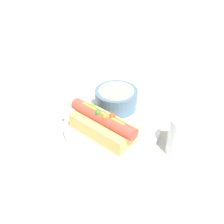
% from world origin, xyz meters
% --- Properties ---
extents(ground_plane, '(4.00, 4.00, 0.00)m').
position_xyz_m(ground_plane, '(0.00, 0.00, 0.00)').
color(ground_plane, '#BCB7AD').
extents(dinner_plate, '(0.24, 0.24, 0.02)m').
position_xyz_m(dinner_plate, '(0.00, 0.00, 0.01)').
color(dinner_plate, white).
rests_on(dinner_plate, ground_plane).
extents(hot_dog, '(0.18, 0.10, 0.07)m').
position_xyz_m(hot_dog, '(0.02, -0.04, 0.04)').
color(hot_dog, '#DBAD60').
rests_on(hot_dog, dinner_plate).
extents(soup_bowl, '(0.11, 0.11, 0.05)m').
position_xyz_m(soup_bowl, '(-0.05, 0.05, 0.05)').
color(soup_bowl, slate).
rests_on(soup_bowl, dinner_plate).
extents(spoon, '(0.09, 0.17, 0.01)m').
position_xyz_m(spoon, '(-0.05, 0.03, 0.02)').
color(spoon, '#B7B7BC').
rests_on(spoon, dinner_plate).
extents(drinking_glass, '(0.06, 0.06, 0.09)m').
position_xyz_m(drinking_glass, '(0.16, 0.07, 0.05)').
color(drinking_glass, silver).
rests_on(drinking_glass, ground_plane).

